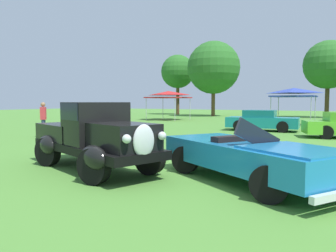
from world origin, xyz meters
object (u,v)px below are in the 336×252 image
at_px(show_car_teal, 262,121).
at_px(spectator_near_truck, 43,118).
at_px(canopy_tent_center_field, 294,92).
at_px(neighbor_convertible, 253,155).
at_px(show_car_burgundy, 92,117).
at_px(canopy_tent_left_field, 169,94).
at_px(feature_pickup_truck, 94,136).

distance_m(show_car_teal, spectator_near_truck, 12.04).
relative_size(show_car_teal, canopy_tent_center_field, 1.42).
height_order(neighbor_convertible, spectator_near_truck, spectator_near_truck).
height_order(show_car_burgundy, canopy_tent_left_field, canopy_tent_left_field).
bearing_deg(canopy_tent_left_field, neighbor_convertible, -55.91).
xyz_separation_m(neighbor_convertible, show_car_teal, (-2.96, 12.61, 0.02)).
bearing_deg(canopy_tent_left_field, spectator_near_truck, -81.80).
bearing_deg(show_car_burgundy, neighbor_convertible, -36.79).
relative_size(feature_pickup_truck, show_car_teal, 1.10).
bearing_deg(canopy_tent_center_field, spectator_near_truck, -121.82).
relative_size(feature_pickup_truck, canopy_tent_left_field, 1.37).
relative_size(show_car_burgundy, canopy_tent_center_field, 1.37).
distance_m(show_car_burgundy, show_car_teal, 12.17).
distance_m(show_car_teal, canopy_tent_center_field, 6.11).
distance_m(neighbor_convertible, canopy_tent_center_field, 18.59).
xyz_separation_m(feature_pickup_truck, show_car_burgundy, (-11.25, 11.94, -0.27)).
height_order(canopy_tent_left_field, canopy_tent_center_field, same).
xyz_separation_m(feature_pickup_truck, neighbor_convertible, (3.81, 0.68, -0.29)).
height_order(neighbor_convertible, show_car_burgundy, neighbor_convertible).
distance_m(neighbor_convertible, spectator_near_truck, 11.81).
height_order(show_car_burgundy, spectator_near_truck, spectator_near_truck).
distance_m(neighbor_convertible, canopy_tent_left_field, 24.16).
bearing_deg(canopy_tent_left_field, show_car_teal, -34.87).
relative_size(feature_pickup_truck, canopy_tent_center_field, 1.56).
relative_size(show_car_teal, spectator_near_truck, 2.47).
relative_size(neighbor_convertible, spectator_near_truck, 2.75).
xyz_separation_m(feature_pickup_truck, canopy_tent_left_field, (-9.69, 20.63, 1.56)).
relative_size(neighbor_convertible, canopy_tent_left_field, 1.38).
relative_size(feature_pickup_truck, show_car_burgundy, 1.14).
relative_size(show_car_teal, canopy_tent_left_field, 1.25).
height_order(show_car_teal, spectator_near_truck, spectator_near_truck).
bearing_deg(show_car_burgundy, canopy_tent_left_field, 79.88).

